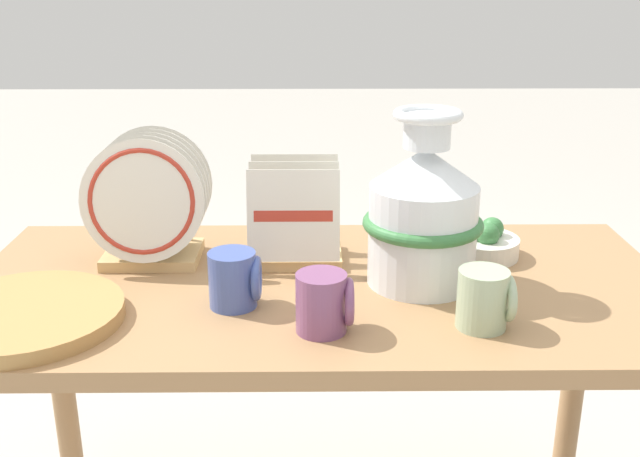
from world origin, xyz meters
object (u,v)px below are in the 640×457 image
at_px(mug_sage_glaze, 485,299).
at_px(fruit_bowl, 483,243).
at_px(ceramic_vase, 423,212).
at_px(dish_rack_round_plates, 148,206).
at_px(mug_plum_glaze, 326,303).
at_px(dish_rack_square_plates, 294,229).
at_px(wicker_charger_stack, 25,315).
at_px(mug_cobalt_glaze, 235,279).

xyz_separation_m(mug_sage_glaze, fruit_bowl, (0.07, 0.32, -0.02)).
xyz_separation_m(ceramic_vase, fruit_bowl, (0.15, 0.13, -0.11)).
relative_size(dish_rack_round_plates, mug_plum_glaze, 2.60).
bearing_deg(ceramic_vase, mug_sage_glaze, -66.62).
xyz_separation_m(dish_rack_square_plates, wicker_charger_stack, (-0.45, -0.29, -0.05)).
xyz_separation_m(ceramic_vase, dish_rack_round_plates, (-0.54, 0.11, -0.02)).
distance_m(wicker_charger_stack, mug_plum_glaze, 0.52).
relative_size(dish_rack_square_plates, wicker_charger_stack, 0.62).
relative_size(dish_rack_square_plates, fruit_bowl, 1.36).
bearing_deg(ceramic_vase, mug_cobalt_glaze, -163.53).
height_order(dish_rack_round_plates, mug_cobalt_glaze, dish_rack_round_plates).
distance_m(dish_rack_round_plates, mug_cobalt_glaze, 0.30).
bearing_deg(mug_plum_glaze, dish_rack_round_plates, 138.39).
height_order(dish_rack_round_plates, mug_plum_glaze, dish_rack_round_plates).
relative_size(wicker_charger_stack, mug_cobalt_glaze, 3.28).
bearing_deg(mug_cobalt_glaze, ceramic_vase, 16.47).
relative_size(dish_rack_round_plates, wicker_charger_stack, 0.79).
height_order(ceramic_vase, dish_rack_round_plates, ceramic_vase).
relative_size(dish_rack_round_plates, fruit_bowl, 1.75).
bearing_deg(wicker_charger_stack, mug_cobalt_glaze, 10.27).
bearing_deg(mug_plum_glaze, dish_rack_square_plates, 100.50).
relative_size(wicker_charger_stack, mug_plum_glaze, 3.28).
bearing_deg(fruit_bowl, dish_rack_round_plates, -178.25).
xyz_separation_m(mug_cobalt_glaze, fruit_bowl, (0.49, 0.23, -0.02)).
relative_size(dish_rack_round_plates, mug_sage_glaze, 2.60).
distance_m(mug_cobalt_glaze, mug_sage_glaze, 0.43).
distance_m(ceramic_vase, dish_rack_round_plates, 0.55).
bearing_deg(mug_cobalt_glaze, dish_rack_round_plates, 132.03).
height_order(ceramic_vase, wicker_charger_stack, ceramic_vase).
xyz_separation_m(ceramic_vase, dish_rack_square_plates, (-0.24, 0.12, -0.07)).
height_order(dish_rack_square_plates, wicker_charger_stack, dish_rack_square_plates).
bearing_deg(mug_sage_glaze, dish_rack_square_plates, 136.55).
height_order(dish_rack_round_plates, wicker_charger_stack, dish_rack_round_plates).
height_order(ceramic_vase, dish_rack_square_plates, ceramic_vase).
xyz_separation_m(mug_cobalt_glaze, mug_sage_glaze, (0.43, -0.09, 0.00)).
xyz_separation_m(dish_rack_round_plates, wicker_charger_stack, (-0.16, -0.28, -0.11)).
distance_m(dish_rack_round_plates, fruit_bowl, 0.69).
bearing_deg(dish_rack_square_plates, fruit_bowl, 1.92).
bearing_deg(ceramic_vase, dish_rack_round_plates, 168.20).
bearing_deg(dish_rack_square_plates, mug_sage_glaze, -43.45).
xyz_separation_m(ceramic_vase, wicker_charger_stack, (-0.70, -0.17, -0.13)).
bearing_deg(dish_rack_square_plates, ceramic_vase, -26.16).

